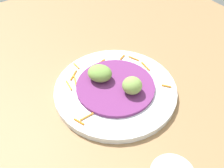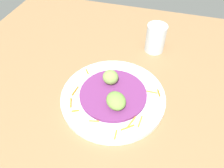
# 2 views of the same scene
# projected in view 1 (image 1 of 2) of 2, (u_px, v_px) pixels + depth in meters

# --- Properties ---
(table_surface) EXTENTS (1.10, 1.10, 0.02)m
(table_surface) POSITION_uv_depth(u_px,v_px,m) (104.00, 89.00, 0.61)
(table_surface) COLOR #936D47
(table_surface) RESTS_ON ground
(main_plate) EXTENTS (0.28, 0.28, 0.02)m
(main_plate) POSITION_uv_depth(u_px,v_px,m) (115.00, 90.00, 0.58)
(main_plate) COLOR silver
(main_plate) RESTS_ON table_surface
(cabbage_bed) EXTENTS (0.18, 0.18, 0.01)m
(cabbage_bed) POSITION_uv_depth(u_px,v_px,m) (115.00, 86.00, 0.57)
(cabbage_bed) COLOR #702D6B
(cabbage_bed) RESTS_ON main_plate
(carrot_garnish) EXTENTS (0.23, 0.20, 0.00)m
(carrot_garnish) POSITION_uv_depth(u_px,v_px,m) (101.00, 78.00, 0.59)
(carrot_garnish) COLOR orange
(carrot_garnish) RESTS_ON main_plate
(guac_scoop_left) EXTENTS (0.06, 0.06, 0.04)m
(guac_scoop_left) POSITION_uv_depth(u_px,v_px,m) (132.00, 85.00, 0.54)
(guac_scoop_left) COLOR #84A851
(guac_scoop_left) RESTS_ON cabbage_bed
(guac_scoop_center) EXTENTS (0.07, 0.07, 0.03)m
(guac_scoop_center) POSITION_uv_depth(u_px,v_px,m) (100.00, 73.00, 0.57)
(guac_scoop_center) COLOR #759E47
(guac_scoop_center) RESTS_ON cabbage_bed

